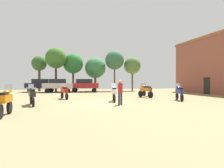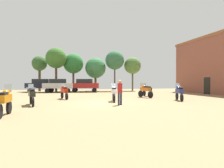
{
  "view_description": "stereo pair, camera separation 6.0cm",
  "coord_description": "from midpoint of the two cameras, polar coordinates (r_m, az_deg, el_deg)",
  "views": [
    {
      "loc": [
        -2.84,
        -14.44,
        1.67
      ],
      "look_at": [
        2.24,
        6.54,
        1.37
      ],
      "focal_mm": 31.39,
      "sensor_mm": 36.0,
      "label": 1
    },
    {
      "loc": [
        -2.78,
        -14.45,
        1.67
      ],
      "look_at": [
        2.24,
        6.54,
        1.37
      ],
      "focal_mm": 31.39,
      "sensor_mm": 36.0,
      "label": 2
    }
  ],
  "objects": [
    {
      "name": "tree_1",
      "position": [
        34.83,
        5.9,
        5.31
      ],
      "size": [
        2.95,
        2.95,
        5.91
      ],
      "color": "brown",
      "rests_on": "ground"
    },
    {
      "name": "car_2",
      "position": [
        29.97,
        -15.6,
        -0.16
      ],
      "size": [
        4.34,
        1.9,
        2.0
      ],
      "rotation": [
        0.0,
        0.0,
        1.6
      ],
      "color": "black",
      "rests_on": "ground"
    },
    {
      "name": "person_1",
      "position": [
        13.71,
        2.27,
        -1.83
      ],
      "size": [
        0.34,
        0.34,
        1.75
      ],
      "rotation": [
        0.0,
        0.0,
        3.13
      ],
      "color": "#242B48",
      "rests_on": "ground"
    },
    {
      "name": "motorcycle_6",
      "position": [
        18.73,
        -13.83,
        -2.09
      ],
      "size": [
        0.8,
        2.13,
        1.46
      ],
      "rotation": [
        0.0,
        0.0,
        0.27
      ],
      "color": "black",
      "rests_on": "ground"
    },
    {
      "name": "motorcycle_1",
      "position": [
        20.24,
        9.56,
        -1.81
      ],
      "size": [
        0.85,
        2.1,
        1.51
      ],
      "rotation": [
        0.0,
        0.0,
        0.31
      ],
      "color": "black",
      "rests_on": "ground"
    },
    {
      "name": "motorcycle_8",
      "position": [
        14.51,
        -22.39,
        -2.96
      ],
      "size": [
        0.77,
        2.2,
        1.46
      ],
      "rotation": [
        0.0,
        0.0,
        0.24
      ],
      "color": "black",
      "rests_on": "ground"
    },
    {
      "name": "car_3",
      "position": [
        30.1,
        -8.06,
        -0.14
      ],
      "size": [
        4.58,
        2.65,
        2.0
      ],
      "rotation": [
        0.0,
        0.0,
        1.36
      ],
      "color": "black",
      "rests_on": "ground"
    },
    {
      "name": "motorcycle_3",
      "position": [
        16.01,
        0.47,
        -2.52
      ],
      "size": [
        0.69,
        2.1,
        1.49
      ],
      "rotation": [
        0.0,
        0.0,
        -0.19
      ],
      "color": "black",
      "rests_on": "ground"
    },
    {
      "name": "car_1",
      "position": [
        31.47,
        -20.05,
        -0.14
      ],
      "size": [
        4.44,
        2.15,
        2.0
      ],
      "rotation": [
        0.0,
        0.0,
        1.49
      ],
      "color": "black",
      "rests_on": "ground"
    },
    {
      "name": "tree_4",
      "position": [
        34.94,
        -20.48,
        5.47
      ],
      "size": [
        2.48,
        2.48,
        5.88
      ],
      "color": "#4C3F28",
      "rests_on": "ground"
    },
    {
      "name": "tree_6",
      "position": [
        33.13,
        -16.09,
        7.19
      ],
      "size": [
        3.32,
        3.32,
        7.07
      ],
      "color": "brown",
      "rests_on": "ground"
    },
    {
      "name": "tree_3",
      "position": [
        34.37,
        -4.94,
        4.63
      ],
      "size": [
        3.58,
        3.58,
        5.77
      ],
      "color": "brown",
      "rests_on": "ground"
    },
    {
      "name": "tree_5",
      "position": [
        33.98,
        0.69,
        6.9
      ],
      "size": [
        3.24,
        3.24,
        6.92
      ],
      "color": "brown",
      "rests_on": "ground"
    },
    {
      "name": "motorcycle_7",
      "position": [
        10.57,
        -28.81,
        -4.3
      ],
      "size": [
        0.62,
        2.12,
        1.49
      ],
      "rotation": [
        0.0,
        0.0,
        -0.01
      ],
      "color": "black",
      "rests_on": "ground"
    },
    {
      "name": "motorcycle_2",
      "position": [
        17.81,
        18.91,
        -2.25
      ],
      "size": [
        0.85,
        2.11,
        1.47
      ],
      "rotation": [
        0.0,
        0.0,
        -0.31
      ],
      "color": "black",
      "rests_on": "ground"
    },
    {
      "name": "tree_2",
      "position": [
        34.16,
        -11.31,
        5.81
      ],
      "size": [
        3.4,
        3.4,
        6.38
      ],
      "color": "brown",
      "rests_on": "ground"
    },
    {
      "name": "motorcycle_5",
      "position": [
        22.12,
        10.19,
        -1.67
      ],
      "size": [
        0.62,
        2.2,
        1.44
      ],
      "rotation": [
        0.0,
        0.0,
        0.07
      ],
      "color": "black",
      "rests_on": "ground"
    },
    {
      "name": "ground_plane",
      "position": [
        14.81,
        -2.59,
        -5.65
      ],
      "size": [
        44.0,
        52.0,
        0.02
      ],
      "color": "#8B744E"
    }
  ]
}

